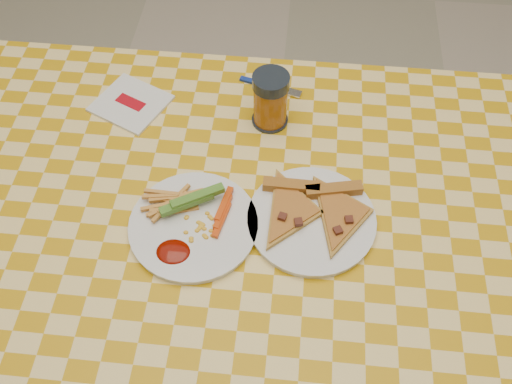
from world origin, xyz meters
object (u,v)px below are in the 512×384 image
table (251,241)px  plate_left (194,226)px  drink_glass (270,100)px  plate_right (311,221)px

table → plate_left: size_ratio=5.63×
table → drink_glass: drink_glass is taller
drink_glass → plate_right: bearing=-68.4°
table → drink_glass: (0.01, 0.25, 0.13)m
table → drink_glass: 0.28m
drink_glass → table: bearing=-93.2°
table → plate_left: plate_left is taller
plate_right → drink_glass: (-0.10, 0.24, 0.05)m
plate_left → drink_glass: drink_glass is taller
plate_left → plate_right: (0.21, 0.03, 0.00)m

